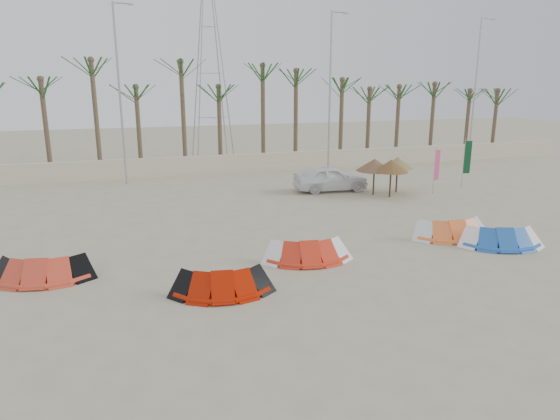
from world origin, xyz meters
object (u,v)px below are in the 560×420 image
object	(u,v)px
kite_red_mid	(220,279)
parasol_right	(398,163)
kite_red_right	(305,248)
kite_blue	(497,235)
kite_red_left	(42,266)
parasol_left	(374,165)
parasol_mid	(391,166)
car	(331,178)
kite_orange	(448,227)

from	to	relation	value
kite_red_mid	parasol_right	size ratio (longest dim) A/B	1.55
kite_red_right	kite_blue	size ratio (longest dim) A/B	0.95
kite_red_left	parasol_right	xyz separation A→B (m)	(18.26, 8.16, 1.36)
kite_red_mid	parasol_left	size ratio (longest dim) A/B	1.55
parasol_mid	kite_red_right	bearing A→B (deg)	-135.12
kite_red_mid	kite_red_right	bearing A→B (deg)	28.85
parasol_right	car	world-z (taller)	parasol_right
kite_blue	parasol_right	distance (m)	10.03
kite_blue	parasol_left	xyz separation A→B (m)	(-0.51, 9.65, 1.35)
kite_red_mid	car	world-z (taller)	car
kite_blue	car	distance (m)	11.71
kite_orange	kite_red_mid	bearing A→B (deg)	-165.09
kite_red_mid	kite_blue	distance (m)	11.63
kite_blue	parasol_right	size ratio (longest dim) A/B	1.66
kite_orange	parasol_mid	bearing A→B (deg)	80.13
kite_red_right	parasol_left	xyz separation A→B (m)	(7.48, 8.88, 1.35)
parasol_left	parasol_right	distance (m)	1.65
car	parasol_right	bearing A→B (deg)	-109.88
kite_red_left	kite_red_right	xyz separation A→B (m)	(9.15, -0.93, -0.00)
kite_red_right	parasol_right	xyz separation A→B (m)	(9.12, 9.10, 1.36)
kite_red_mid	parasol_left	world-z (taller)	parasol_left
kite_red_left	parasol_right	bearing A→B (deg)	24.08
kite_red_mid	parasol_mid	distance (m)	15.47
parasol_right	kite_red_right	bearing A→B (deg)	-135.06
parasol_mid	kite_red_left	bearing A→B (deg)	-157.51
kite_red_left	parasol_mid	bearing A→B (deg)	22.49
kite_red_mid	kite_orange	size ratio (longest dim) A/B	0.95
car	parasol_left	bearing A→B (deg)	-128.79
kite_red_left	car	world-z (taller)	car
kite_orange	car	xyz separation A→B (m)	(-1.31, 9.86, 0.34)
kite_red_right	kite_red_left	bearing A→B (deg)	174.17
parasol_left	parasol_right	bearing A→B (deg)	7.69
kite_red_left	kite_orange	distance (m)	15.99
kite_red_right	parasol_left	size ratio (longest dim) A/B	1.58
kite_red_right	parasol_mid	xyz separation A→B (m)	(8.11, 8.08, 1.39)
kite_blue	car	world-z (taller)	car
kite_red_left	kite_red_right	world-z (taller)	same
parasol_mid	car	xyz separation A→B (m)	(-2.58, 2.58, -1.05)
kite_red_right	car	distance (m)	12.02
kite_red_left	kite_blue	size ratio (longest dim) A/B	1.00
parasol_mid	car	bearing A→B (deg)	134.96
kite_red_left	kite_red_mid	xyz separation A→B (m)	(5.57, -2.90, -0.00)
parasol_left	car	size ratio (longest dim) A/B	0.48
kite_orange	parasol_left	world-z (taller)	parasol_left
kite_orange	kite_red_right	bearing A→B (deg)	-173.29
parasol_left	parasol_right	world-z (taller)	parasol_right
kite_red_right	parasol_left	bearing A→B (deg)	49.87
kite_red_left	parasol_right	size ratio (longest dim) A/B	1.66
kite_red_right	kite_orange	world-z (taller)	same
kite_blue	car	xyz separation A→B (m)	(-2.46, 11.44, 0.34)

